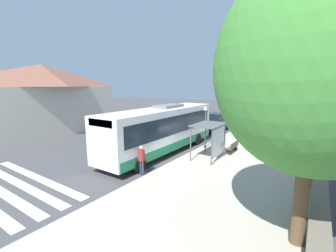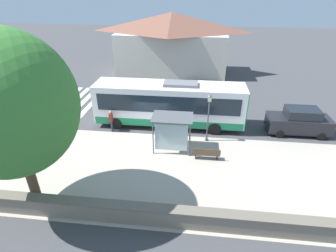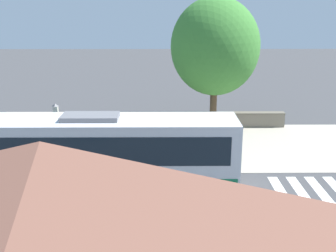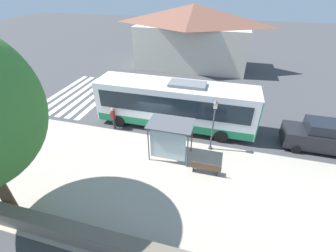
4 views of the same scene
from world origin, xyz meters
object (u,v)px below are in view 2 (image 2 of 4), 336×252
object	(u,v)px
bench	(207,153)
street_lamp_near	(208,114)
bus	(169,103)
pedestrian	(111,119)
parked_car_behind_bus	(299,122)
bus_shelter	(172,123)
shade_tree	(8,106)

from	to	relation	value
bench	street_lamp_near	bearing A→B (deg)	-1.14
bus	bench	xyz separation A→B (m)	(-4.69, -3.01, -1.44)
pedestrian	parked_car_behind_bus	xyz separation A→B (m)	(1.33, -14.56, -0.05)
bus_shelter	shade_tree	bearing A→B (deg)	132.52
bench	bus_shelter	bearing A→B (deg)	69.66
bus_shelter	pedestrian	bearing A→B (deg)	66.71
parked_car_behind_bus	bus	bearing A→B (deg)	88.27
bus	street_lamp_near	size ratio (longest dim) A/B	3.22
pedestrian	bench	xyz separation A→B (m)	(-3.05, -7.43, -0.59)
pedestrian	parked_car_behind_bus	distance (m)	14.62
bus_shelter	bench	world-z (taller)	bus_shelter
bus_shelter	street_lamp_near	xyz separation A→B (m)	(1.54, -2.46, 0.09)
pedestrian	bench	bearing A→B (deg)	-112.35
street_lamp_near	bus_shelter	bearing A→B (deg)	122.04
bus	pedestrian	distance (m)	4.79
parked_car_behind_bus	bus_shelter	bearing A→B (deg)	110.10
parked_car_behind_bus	shade_tree	bearing A→B (deg)	120.55
bus_shelter	parked_car_behind_bus	size ratio (longest dim) A/B	0.59
bus	pedestrian	xyz separation A→B (m)	(-1.64, 4.42, -0.85)
bus_shelter	bench	xyz separation A→B (m)	(-0.89, -2.41, -1.65)
shade_tree	parked_car_behind_bus	xyz separation A→B (m)	(9.50, -16.09, -4.77)
street_lamp_near	shade_tree	xyz separation A→B (m)	(-7.55, 9.01, 3.58)
street_lamp_near	parked_car_behind_bus	distance (m)	7.45
parked_car_behind_bus	pedestrian	bearing A→B (deg)	95.22
bus	shade_tree	world-z (taller)	shade_tree
bench	street_lamp_near	size ratio (longest dim) A/B	0.48
bus_shelter	parked_car_behind_bus	distance (m)	10.22
bus	bench	size ratio (longest dim) A/B	6.66
bench	parked_car_behind_bus	world-z (taller)	parked_car_behind_bus
bus	shade_tree	xyz separation A→B (m)	(-9.81, 5.95, 3.87)
bench	street_lamp_near	distance (m)	2.99
pedestrian	shade_tree	size ratio (longest dim) A/B	0.20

